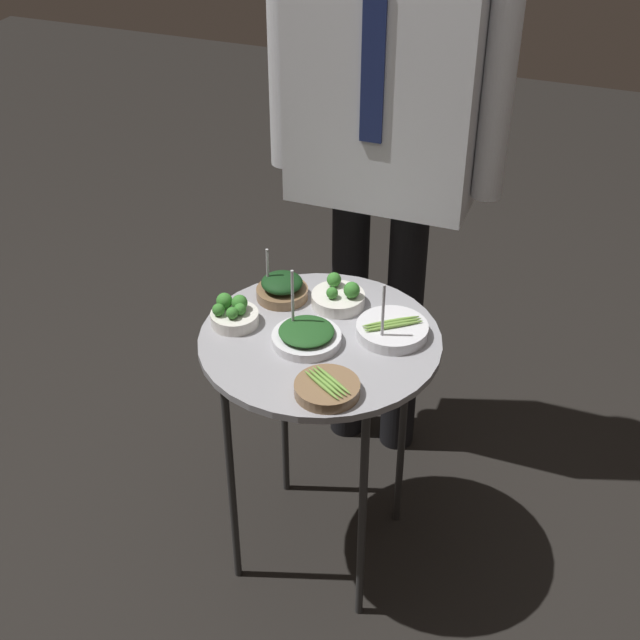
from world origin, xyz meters
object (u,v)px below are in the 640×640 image
Objects in this scene: bowl_spinach_front_center at (306,336)px; serving_cart at (320,360)px; bowl_asparagus_near_rim at (392,330)px; bowl_asparagus_back_left at (327,388)px; bowl_spinach_front_left at (282,288)px; bowl_broccoli_far_rim at (234,314)px; waiter_figure at (385,111)px; bowl_broccoli_mid_right at (339,297)px.

serving_cart is at bearing 53.18° from bowl_spinach_front_center.
bowl_asparagus_near_rim is (0.16, 0.07, 0.08)m from serving_cart.
bowl_asparagus_back_left is at bearing -65.24° from serving_cart.
bowl_asparagus_near_rim is at bearing 29.05° from bowl_spinach_front_center.
bowl_spinach_front_left is (-0.13, 0.16, 0.01)m from bowl_spinach_front_center.
bowl_broccoli_far_rim is 0.16m from bowl_spinach_front_left.
waiter_figure is (0.01, 0.53, 0.35)m from bowl_spinach_front_center.
serving_cart is 5.35× the size of bowl_spinach_front_left.
bowl_spinach_front_center is 1.32× the size of bowl_spinach_front_left.
bowl_spinach_front_left reaches higher than bowl_broccoli_mid_right.
bowl_broccoli_mid_right is at bearing -89.42° from waiter_figure.
bowl_broccoli_mid_right is at bearing 7.84° from bowl_spinach_front_left.
bowl_broccoli_mid_right is (-0.01, 0.15, 0.09)m from serving_cart.
bowl_spinach_front_center reaches higher than bowl_broccoli_mid_right.
bowl_asparagus_near_rim reaches higher than serving_cart.
bowl_spinach_front_left is at bearing 65.47° from bowl_broccoli_far_rim.
bowl_spinach_front_left is (-0.14, -0.02, 0.01)m from bowl_broccoli_mid_right.
waiter_figure is at bearing 110.93° from bowl_asparagus_near_rim.
bowl_broccoli_far_rim is at bearing 150.41° from bowl_asparagus_back_left.
bowl_spinach_front_left is (-0.24, 0.32, 0.01)m from bowl_asparagus_back_left.
waiter_figure is at bearing 90.58° from bowl_broccoli_mid_right.
bowl_spinach_front_left reaches higher than bowl_asparagus_back_left.
bowl_spinach_front_left reaches higher than serving_cart.
bowl_broccoli_far_rim is 0.65m from waiter_figure.
bowl_asparagus_back_left is at bearing -53.22° from bowl_spinach_front_left.
waiter_figure is (0.14, 0.37, 0.34)m from bowl_spinach_front_left.
bowl_asparagus_back_left is (0.09, -0.19, 0.08)m from serving_cart.
waiter_figure is at bearing 88.53° from bowl_spinach_front_center.
bowl_broccoli_far_rim is at bearing -175.57° from serving_cart.
bowl_asparagus_back_left is 0.78m from waiter_figure.
serving_cart is 0.42× the size of waiter_figure.
bowl_spinach_front_left is (0.07, 0.14, 0.00)m from bowl_broccoli_far_rim.
waiter_figure is at bearing 69.31° from bowl_spinach_front_left.
bowl_asparagus_back_left is 1.24× the size of bowl_broccoli_far_rim.
bowl_spinach_front_left is 0.08× the size of waiter_figure.
bowl_asparagus_near_rim is 1.27× the size of bowl_spinach_front_left.
serving_cart is at bearing -87.91° from bowl_broccoli_mid_right.
waiter_figure is (-0.10, 0.69, 0.36)m from bowl_asparagus_back_left.
bowl_spinach_front_left is at bearing 128.76° from bowl_spinach_front_center.
bowl_spinach_front_center is 1.54× the size of bowl_broccoli_far_rim.
bowl_broccoli_mid_right reaches higher than bowl_asparagus_back_left.
bowl_spinach_front_center is at bearing 124.69° from bowl_asparagus_back_left.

